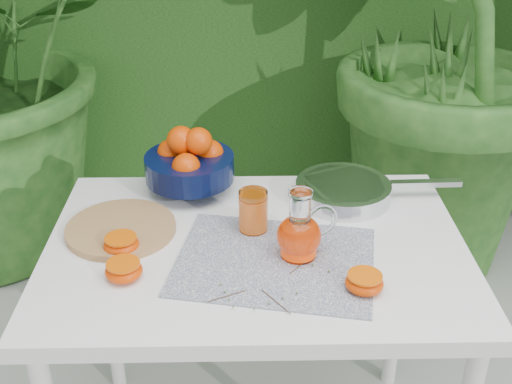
{
  "coord_description": "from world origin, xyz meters",
  "views": [
    {
      "loc": [
        0.09,
        -1.23,
        1.59
      ],
      "look_at": [
        0.12,
        0.06,
        0.88
      ],
      "focal_mm": 45.0,
      "sensor_mm": 36.0,
      "label": 1
    }
  ],
  "objects_px": {
    "white_table": "(256,272)",
    "juice_pitcher": "(300,234)",
    "cutting_board": "(121,229)",
    "fruit_bowl": "(190,162)",
    "saute_pan": "(345,190)"
  },
  "relations": [
    {
      "from": "juice_pitcher",
      "to": "saute_pan",
      "type": "distance_m",
      "value": 0.31
    },
    {
      "from": "white_table",
      "to": "saute_pan",
      "type": "bearing_deg",
      "value": 41.99
    },
    {
      "from": "white_table",
      "to": "cutting_board",
      "type": "xyz_separation_m",
      "value": [
        -0.33,
        0.06,
        0.09
      ]
    },
    {
      "from": "cutting_board",
      "to": "saute_pan",
      "type": "distance_m",
      "value": 0.59
    },
    {
      "from": "juice_pitcher",
      "to": "fruit_bowl",
      "type": "bearing_deg",
      "value": 129.84
    },
    {
      "from": "juice_pitcher",
      "to": "saute_pan",
      "type": "bearing_deg",
      "value": 62.31
    },
    {
      "from": "cutting_board",
      "to": "saute_pan",
      "type": "height_order",
      "value": "saute_pan"
    },
    {
      "from": "white_table",
      "to": "juice_pitcher",
      "type": "height_order",
      "value": "juice_pitcher"
    },
    {
      "from": "white_table",
      "to": "saute_pan",
      "type": "xyz_separation_m",
      "value": [
        0.24,
        0.22,
        0.11
      ]
    },
    {
      "from": "juice_pitcher",
      "to": "cutting_board",
      "type": "bearing_deg",
      "value": 164.98
    },
    {
      "from": "cutting_board",
      "to": "fruit_bowl",
      "type": "distance_m",
      "value": 0.27
    },
    {
      "from": "white_table",
      "to": "juice_pitcher",
      "type": "xyz_separation_m",
      "value": [
        0.1,
        -0.05,
        0.14
      ]
    },
    {
      "from": "cutting_board",
      "to": "saute_pan",
      "type": "relative_size",
      "value": 0.6
    },
    {
      "from": "fruit_bowl",
      "to": "juice_pitcher",
      "type": "bearing_deg",
      "value": -50.16
    },
    {
      "from": "white_table",
      "to": "juice_pitcher",
      "type": "distance_m",
      "value": 0.18
    }
  ]
}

